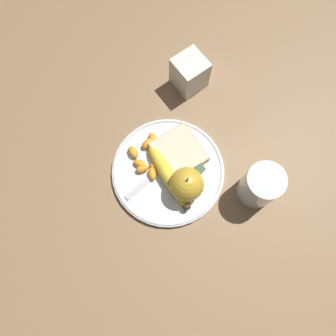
{
  "coord_description": "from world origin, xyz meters",
  "views": [
    {
      "loc": [
        0.17,
        -0.13,
        0.73
      ],
      "look_at": [
        0.0,
        0.0,
        0.03
      ],
      "focal_mm": 35.0,
      "sensor_mm": 36.0,
      "label": 1
    }
  ],
  "objects_px": {
    "plate": "(168,171)",
    "juice_glass": "(260,186)",
    "jam_packet": "(195,168)",
    "apple": "(187,184)",
    "condiment_caddy": "(190,73)",
    "banana": "(169,177)",
    "fork": "(165,165)",
    "bread_slice": "(178,152)"
  },
  "relations": [
    {
      "from": "banana",
      "to": "fork",
      "type": "bearing_deg",
      "value": 159.16
    },
    {
      "from": "jam_packet",
      "to": "fork",
      "type": "bearing_deg",
      "value": -134.0
    },
    {
      "from": "apple",
      "to": "bread_slice",
      "type": "distance_m",
      "value": 0.09
    },
    {
      "from": "juice_glass",
      "to": "condiment_caddy",
      "type": "distance_m",
      "value": 0.32
    },
    {
      "from": "juice_glass",
      "to": "jam_packet",
      "type": "distance_m",
      "value": 0.15
    },
    {
      "from": "banana",
      "to": "juice_glass",
      "type": "bearing_deg",
      "value": 46.34
    },
    {
      "from": "fork",
      "to": "condiment_caddy",
      "type": "xyz_separation_m",
      "value": [
        -0.14,
        0.18,
        0.03
      ]
    },
    {
      "from": "apple",
      "to": "fork",
      "type": "height_order",
      "value": "apple"
    },
    {
      "from": "plate",
      "to": "juice_glass",
      "type": "height_order",
      "value": "juice_glass"
    },
    {
      "from": "juice_glass",
      "to": "condiment_caddy",
      "type": "relative_size",
      "value": 1.18
    },
    {
      "from": "banana",
      "to": "fork",
      "type": "xyz_separation_m",
      "value": [
        -0.03,
        0.01,
        -0.01
      ]
    },
    {
      "from": "banana",
      "to": "bread_slice",
      "type": "distance_m",
      "value": 0.07
    },
    {
      "from": "condiment_caddy",
      "to": "juice_glass",
      "type": "bearing_deg",
      "value": -8.97
    },
    {
      "from": "condiment_caddy",
      "to": "banana",
      "type": "bearing_deg",
      "value": -47.34
    },
    {
      "from": "bread_slice",
      "to": "plate",
      "type": "bearing_deg",
      "value": -66.96
    },
    {
      "from": "plate",
      "to": "banana",
      "type": "distance_m",
      "value": 0.03
    },
    {
      "from": "juice_glass",
      "to": "jam_packet",
      "type": "xyz_separation_m",
      "value": [
        -0.12,
        -0.08,
        -0.03
      ]
    },
    {
      "from": "fork",
      "to": "condiment_caddy",
      "type": "bearing_deg",
      "value": 33.11
    },
    {
      "from": "plate",
      "to": "apple",
      "type": "height_order",
      "value": "apple"
    },
    {
      "from": "plate",
      "to": "fork",
      "type": "bearing_deg",
      "value": 173.21
    },
    {
      "from": "apple",
      "to": "jam_packet",
      "type": "height_order",
      "value": "apple"
    },
    {
      "from": "fork",
      "to": "juice_glass",
      "type": "bearing_deg",
      "value": -57.95
    },
    {
      "from": "condiment_caddy",
      "to": "plate",
      "type": "bearing_deg",
      "value": -48.81
    },
    {
      "from": "apple",
      "to": "jam_packet",
      "type": "distance_m",
      "value": 0.06
    },
    {
      "from": "bread_slice",
      "to": "juice_glass",
      "type": "bearing_deg",
      "value": 27.2
    },
    {
      "from": "plate",
      "to": "juice_glass",
      "type": "relative_size",
      "value": 2.48
    },
    {
      "from": "banana",
      "to": "apple",
      "type": "bearing_deg",
      "value": 24.39
    },
    {
      "from": "banana",
      "to": "fork",
      "type": "relative_size",
      "value": 0.87
    },
    {
      "from": "fork",
      "to": "jam_packet",
      "type": "distance_m",
      "value": 0.07
    },
    {
      "from": "apple",
      "to": "bread_slice",
      "type": "relative_size",
      "value": 0.74
    },
    {
      "from": "bread_slice",
      "to": "fork",
      "type": "height_order",
      "value": "bread_slice"
    },
    {
      "from": "juice_glass",
      "to": "banana",
      "type": "xyz_separation_m",
      "value": [
        -0.14,
        -0.14,
        -0.02
      ]
    },
    {
      "from": "bread_slice",
      "to": "fork",
      "type": "relative_size",
      "value": 0.57
    },
    {
      "from": "bread_slice",
      "to": "apple",
      "type": "bearing_deg",
      "value": -25.28
    },
    {
      "from": "banana",
      "to": "jam_packet",
      "type": "height_order",
      "value": "banana"
    },
    {
      "from": "apple",
      "to": "fork",
      "type": "relative_size",
      "value": 0.43
    },
    {
      "from": "plate",
      "to": "apple",
      "type": "relative_size",
      "value": 3.06
    },
    {
      "from": "juice_glass",
      "to": "jam_packet",
      "type": "height_order",
      "value": "juice_glass"
    },
    {
      "from": "plate",
      "to": "condiment_caddy",
      "type": "relative_size",
      "value": 2.93
    },
    {
      "from": "jam_packet",
      "to": "condiment_caddy",
      "type": "bearing_deg",
      "value": 145.76
    },
    {
      "from": "bread_slice",
      "to": "condiment_caddy",
      "type": "bearing_deg",
      "value": 135.46
    },
    {
      "from": "plate",
      "to": "juice_glass",
      "type": "xyz_separation_m",
      "value": [
        0.15,
        0.13,
        0.04
      ]
    }
  ]
}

